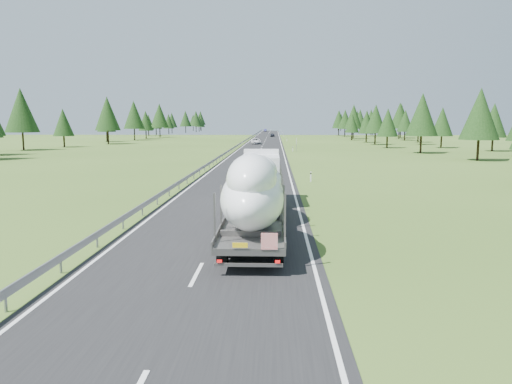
{
  "coord_description": "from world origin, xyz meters",
  "views": [
    {
      "loc": [
        2.99,
        -18.44,
        5.85
      ],
      "look_at": [
        1.99,
        8.04,
        2.09
      ],
      "focal_mm": 35.0,
      "sensor_mm": 36.0,
      "label": 1
    }
  ],
  "objects_px": {
    "boat_truck": "(257,185)",
    "highway_sign": "(296,142)",
    "distant_van": "(256,141)",
    "distant_car_dark": "(272,135)",
    "distant_car_blue": "(265,130)"
  },
  "relations": [
    {
      "from": "highway_sign",
      "to": "distant_van",
      "type": "distance_m",
      "value": 32.49
    },
    {
      "from": "distant_car_blue",
      "to": "highway_sign",
      "type": "bearing_deg",
      "value": -89.37
    },
    {
      "from": "boat_truck",
      "to": "distant_car_blue",
      "type": "distance_m",
      "value": 261.82
    },
    {
      "from": "distant_car_dark",
      "to": "distant_car_blue",
      "type": "distance_m",
      "value": 97.91
    },
    {
      "from": "boat_truck",
      "to": "highway_sign",
      "type": "bearing_deg",
      "value": 85.8
    },
    {
      "from": "highway_sign",
      "to": "distant_car_blue",
      "type": "bearing_deg",
      "value": 92.96
    },
    {
      "from": "distant_car_blue",
      "to": "distant_car_dark",
      "type": "bearing_deg",
      "value": -89.59
    },
    {
      "from": "highway_sign",
      "to": "distant_car_dark",
      "type": "distance_m",
      "value": 93.09
    },
    {
      "from": "highway_sign",
      "to": "distant_car_dark",
      "type": "xyz_separation_m",
      "value": [
        -5.19,
        92.94,
        -1.13
      ]
    },
    {
      "from": "boat_truck",
      "to": "distant_car_blue",
      "type": "bearing_deg",
      "value": 91.02
    },
    {
      "from": "highway_sign",
      "to": "boat_truck",
      "type": "distance_m",
      "value": 71.23
    },
    {
      "from": "highway_sign",
      "to": "distant_van",
      "type": "xyz_separation_m",
      "value": [
        -9.16,
        31.15,
        -1.04
      ]
    },
    {
      "from": "highway_sign",
      "to": "distant_van",
      "type": "relative_size",
      "value": 0.47
    },
    {
      "from": "boat_truck",
      "to": "distant_car_dark",
      "type": "bearing_deg",
      "value": 89.99
    },
    {
      "from": "highway_sign",
      "to": "boat_truck",
      "type": "bearing_deg",
      "value": -94.2
    }
  ]
}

